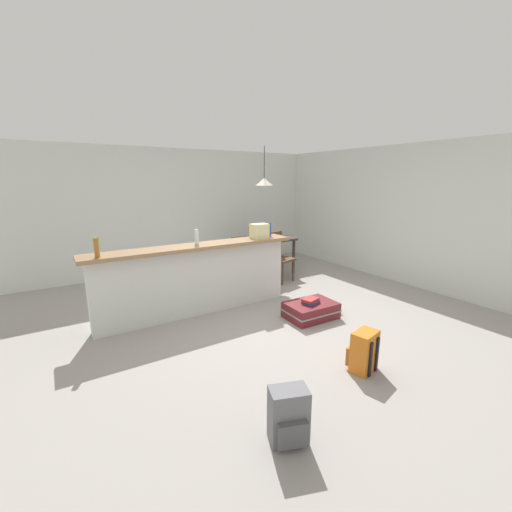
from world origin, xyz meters
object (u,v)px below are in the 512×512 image
object	(u,v)px
suitcase_flat_maroon	(311,310)
backpack_orange	(363,352)
bottle_clear	(197,237)
pendant_lamp	(264,182)
grocery_bag	(259,231)
dining_chair_far_side	(254,244)
bottle_blue	(269,229)
dining_chair_near_partition	(278,254)
dining_table	(264,243)
book_stack	(311,301)
bottle_amber	(97,248)
backpack_grey	(289,417)

from	to	relation	value
suitcase_flat_maroon	backpack_orange	world-z (taller)	backpack_orange
bottle_clear	pendant_lamp	world-z (taller)	pendant_lamp
grocery_bag	dining_chair_far_side	world-z (taller)	grocery_bag
bottle_blue	grocery_bag	xyz separation A→B (m)	(-0.22, -0.05, 0.00)
dining_chair_near_partition	dining_table	bearing A→B (deg)	85.65
dining_chair_far_side	bottle_clear	bearing A→B (deg)	-139.30
bottle_clear	suitcase_flat_maroon	size ratio (longest dim) A/B	0.26
grocery_bag	dining_chair_near_partition	world-z (taller)	grocery_bag
dining_table	backpack_orange	size ratio (longest dim) A/B	2.62
dining_chair_far_side	backpack_orange	size ratio (longest dim) A/B	2.21
dining_table	dining_chair_near_partition	distance (m)	0.56
backpack_orange	book_stack	distance (m)	1.31
dining_chair_far_side	grocery_bag	bearing A→B (deg)	-119.61
bottle_clear	grocery_bag	xyz separation A→B (m)	(1.02, -0.01, 0.00)
bottle_clear	dining_chair_near_partition	size ratio (longest dim) A/B	0.23
suitcase_flat_maroon	pendant_lamp	bearing A→B (deg)	73.09
bottle_amber	bottle_clear	size ratio (longest dim) A/B	1.05
bottle_blue	book_stack	size ratio (longest dim) A/B	0.83
bottle_blue	backpack_grey	world-z (taller)	bottle_blue
grocery_bag	pendant_lamp	distance (m)	1.67
dining_table	suitcase_flat_maroon	xyz separation A→B (m)	(-0.67, -2.18, -0.54)
dining_chair_far_side	book_stack	size ratio (longest dim) A/B	3.54
dining_table	dining_chair_far_side	bearing A→B (deg)	79.65
dining_table	backpack_orange	xyz separation A→B (m)	(-1.10, -3.44, -0.44)
suitcase_flat_maroon	backpack_orange	bearing A→B (deg)	-108.72
dining_chair_near_partition	pendant_lamp	world-z (taller)	pendant_lamp
dining_table	dining_chair_near_partition	size ratio (longest dim) A/B	1.18
grocery_bag	backpack_grey	xyz separation A→B (m)	(-1.41, -2.57, -0.91)
bottle_amber	backpack_grey	world-z (taller)	bottle_amber
bottle_amber	book_stack	distance (m)	2.79
grocery_bag	backpack_grey	size ratio (longest dim) A/B	0.62
bottle_amber	dining_chair_near_partition	xyz separation A→B (m)	(3.14, 0.74, -0.60)
bottle_clear	book_stack	world-z (taller)	bottle_clear
backpack_orange	book_stack	world-z (taller)	backpack_orange
dining_chair_far_side	pendant_lamp	xyz separation A→B (m)	(-0.10, -0.54, 1.33)
bottle_blue	book_stack	xyz separation A→B (m)	(-0.02, -1.05, -0.85)
dining_chair_far_side	backpack_orange	distance (m)	4.18
dining_chair_near_partition	backpack_orange	distance (m)	3.10
bottle_amber	pendant_lamp	xyz separation A→B (m)	(3.18, 1.29, 0.72)
bottle_clear	dining_table	bearing A→B (deg)	31.77
backpack_orange	bottle_clear	bearing A→B (deg)	109.95
book_stack	pendant_lamp	bearing A→B (deg)	72.62
bottle_blue	backpack_grey	xyz separation A→B (m)	(-1.63, -2.63, -0.91)
bottle_blue	dining_table	bearing A→B (deg)	59.80
dining_table	dining_chair_far_side	distance (m)	0.57
suitcase_flat_maroon	book_stack	distance (m)	0.15
bottle_amber	bottle_blue	size ratio (longest dim) A/B	1.05
dining_chair_far_side	book_stack	xyz separation A→B (m)	(-0.79, -2.74, -0.26)
bottle_clear	suitcase_flat_maroon	xyz separation A→B (m)	(1.24, -1.00, -1.00)
dining_table	pendant_lamp	xyz separation A→B (m)	(-0.00, 0.01, 1.19)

